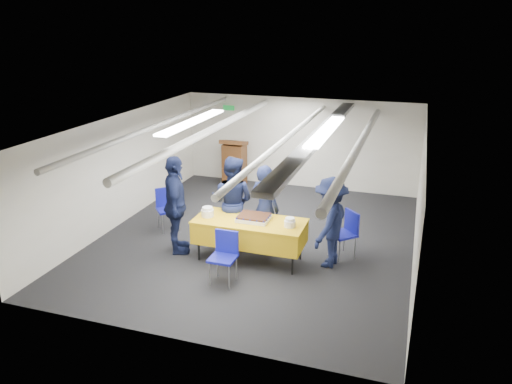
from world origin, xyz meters
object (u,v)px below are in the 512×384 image
podium (234,162)px  chair_right (347,229)px  chair_left (167,205)px  sailor_b (232,202)px  serving_table (250,231)px  chair_near (225,252)px  sailor_d (330,222)px  sailor_c (176,205)px  sheet_cake (254,218)px  sailor_a (265,208)px

podium → chair_right: podium is taller
chair_left → sailor_b: size_ratio=0.49×
serving_table → chair_near: bearing=-99.5°
podium → sailor_d: 4.88m
chair_left → podium: bearing=84.4°
sailor_b → sailor_c: 1.07m
sheet_cake → sailor_b: 0.77m
chair_left → sailor_c: size_ratio=0.47×
serving_table → sailor_c: 1.45m
chair_left → sailor_b: sailor_b is taller
podium → chair_near: size_ratio=1.44×
chair_right → chair_left: 3.71m
sailor_a → podium: bearing=-43.0°
chair_left → sailor_a: 2.24m
podium → chair_near: podium is taller
sailor_a → sailor_d: (1.27, -0.28, -0.02)m
serving_table → sailor_c: size_ratio=1.07×
chair_near → sailor_d: bearing=35.9°
serving_table → chair_near: size_ratio=2.28×
podium → sailor_c: size_ratio=0.68×
podium → sailor_a: sailor_a is taller
sailor_d → chair_left: bearing=-88.0°
serving_table → sailor_b: sailor_b is taller
chair_near → sailor_a: size_ratio=0.53×
serving_table → sailor_a: sailor_a is taller
serving_table → chair_left: (-2.08, 0.82, -0.03)m
serving_table → chair_left: chair_left is taller
podium → sheet_cake: bearing=-64.9°
sailor_b → sailor_d: (1.91, -0.26, -0.07)m
podium → sailor_c: bearing=-84.6°
sailor_c → chair_near: bearing=-147.6°
chair_left → sailor_b: (1.56, -0.30, 0.35)m
sheet_cake → podium: podium is taller
serving_table → sailor_d: (1.39, 0.26, 0.25)m
sheet_cake → chair_right: 1.72m
sheet_cake → podium: size_ratio=0.45×
serving_table → sheet_cake: sheet_cake is taller
podium → sailor_a: (1.89, -3.43, 0.21)m
sheet_cake → podium: bearing=115.1°
sailor_b → sailor_d: sailor_b is taller
chair_near → sailor_c: (-1.25, 0.75, 0.39)m
chair_near → chair_right: same height
chair_right → sailor_b: size_ratio=0.49×
chair_right → sailor_d: size_ratio=0.54×
chair_right → sailor_b: (-2.15, -0.18, 0.35)m
sailor_d → podium: bearing=-128.4°
chair_right → chair_near: bearing=-138.8°
podium → chair_left: (-0.31, -3.15, -0.08)m
serving_table → chair_near: chair_near is taller
sailor_b → sailor_a: bearing=-175.8°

